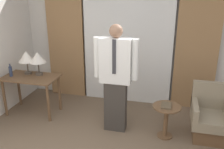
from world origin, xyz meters
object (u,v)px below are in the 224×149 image
object	(u,v)px
person	(116,76)
book	(166,105)
bottle_near_edge	(11,71)
armchair	(210,119)
desk	(31,83)
side_table	(166,116)
table_lamp_right	(38,58)
table_lamp_left	(26,57)

from	to	relation	value
person	book	xyz separation A→B (m)	(0.81, -0.05, -0.40)
bottle_near_edge	book	bearing A→B (deg)	-3.45
bottle_near_edge	armchair	xyz separation A→B (m)	(3.49, 0.03, -0.52)
desk	bottle_near_edge	distance (m)	0.42
bottle_near_edge	side_table	bearing A→B (deg)	-3.17
table_lamp_right	side_table	bearing A→B (deg)	-8.34
bottle_near_edge	book	xyz separation A→B (m)	(2.81, -0.17, -0.27)
person	book	bearing A→B (deg)	-3.54
armchair	side_table	xyz separation A→B (m)	(-0.67, -0.18, 0.06)
bottle_near_edge	table_lamp_right	bearing A→B (deg)	22.19
side_table	book	world-z (taller)	book
bottle_near_edge	side_table	distance (m)	2.86
table_lamp_left	book	size ratio (longest dim) A/B	2.00
book	table_lamp_left	bearing A→B (deg)	172.07
desk	table_lamp_right	xyz separation A→B (m)	(0.12, 0.12, 0.45)
side_table	book	distance (m)	0.19
table_lamp_right	bottle_near_edge	bearing A→B (deg)	-157.81
side_table	person	bearing A→B (deg)	177.42
table_lamp_left	table_lamp_right	distance (m)	0.23
table_lamp_right	person	world-z (taller)	person
armchair	side_table	size ratio (longest dim) A/B	1.56
person	side_table	distance (m)	1.01
table_lamp_right	book	xyz separation A→B (m)	(2.34, -0.36, -0.50)
desk	book	size ratio (longest dim) A/B	4.57
side_table	book	size ratio (longest dim) A/B	2.49
table_lamp_left	side_table	world-z (taller)	table_lamp_left
desk	book	bearing A→B (deg)	-5.53
bottle_near_edge	armchair	bearing A→B (deg)	0.46
table_lamp_right	book	size ratio (longest dim) A/B	2.00
table_lamp_left	table_lamp_right	xyz separation A→B (m)	(0.23, 0.00, 0.00)
table_lamp_left	side_table	size ratio (longest dim) A/B	0.81
person	side_table	world-z (taller)	person
person	armchair	distance (m)	1.64
table_lamp_left	armchair	xyz separation A→B (m)	(3.26, -0.16, -0.74)
armchair	table_lamp_left	bearing A→B (deg)	177.18
armchair	side_table	distance (m)	0.70
table_lamp_right	book	world-z (taller)	table_lamp_right
table_lamp_right	book	bearing A→B (deg)	-8.70
bottle_near_edge	desk	bearing A→B (deg)	11.12
book	desk	bearing A→B (deg)	174.47
bottle_near_edge	person	world-z (taller)	person
table_lamp_right	side_table	xyz separation A→B (m)	(2.36, -0.35, -0.69)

